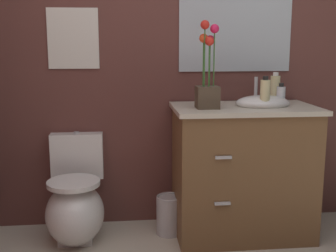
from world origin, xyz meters
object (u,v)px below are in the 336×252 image
object	(u,v)px
flower_vase	(208,82)
wall_mirror	(236,21)
hand_wash_bottle	(281,95)
toilet	(76,205)
trash_bin	(169,214)
lotion_bottle	(275,89)
vanity_cabinet	(243,170)
wall_poster	(73,39)
soap_bottle	(265,93)

from	to	relation	value
flower_vase	wall_mirror	bearing A→B (deg)	53.61
flower_vase	hand_wash_bottle	bearing A→B (deg)	10.51
toilet	wall_mirror	distance (m)	1.67
trash_bin	lotion_bottle	bearing A→B (deg)	6.36
lotion_bottle	hand_wash_bottle	size ratio (longest dim) A/B	1.44
toilet	vanity_cabinet	size ratio (longest dim) A/B	0.64
toilet	wall_poster	distance (m)	1.12
toilet	hand_wash_bottle	size ratio (longest dim) A/B	4.72
hand_wash_bottle	trash_bin	distance (m)	1.11
toilet	hand_wash_bottle	world-z (taller)	hand_wash_bottle
wall_mirror	vanity_cabinet	bearing A→B (deg)	-89.49
soap_bottle	lotion_bottle	world-z (taller)	lotion_bottle
toilet	wall_poster	world-z (taller)	wall_poster
wall_poster	wall_mirror	bearing A→B (deg)	0.00
vanity_cabinet	soap_bottle	xyz separation A→B (m)	(0.10, -0.08, 0.53)
vanity_cabinet	flower_vase	size ratio (longest dim) A/B	1.96
soap_bottle	trash_bin	xyz separation A→B (m)	(-0.60, 0.14, -0.85)
wall_poster	wall_mirror	size ratio (longest dim) A/B	0.51
trash_bin	wall_poster	bearing A→B (deg)	159.05
soap_bottle	wall_poster	size ratio (longest dim) A/B	0.50
vanity_cabinet	hand_wash_bottle	distance (m)	0.56
trash_bin	wall_mirror	world-z (taller)	wall_mirror
flower_vase	trash_bin	xyz separation A→B (m)	(-0.23, 0.12, -0.92)
vanity_cabinet	lotion_bottle	size ratio (longest dim) A/B	5.07
soap_bottle	wall_mirror	xyz separation A→B (m)	(-0.11, 0.38, 0.47)
soap_bottle	trash_bin	bearing A→B (deg)	167.25
trash_bin	wall_poster	world-z (taller)	wall_poster
hand_wash_bottle	vanity_cabinet	bearing A→B (deg)	-172.74
vanity_cabinet	wall_poster	xyz separation A→B (m)	(-1.13, 0.29, 0.87)
trash_bin	soap_bottle	bearing A→B (deg)	-12.75
soap_bottle	flower_vase	bearing A→B (deg)	177.14
flower_vase	trash_bin	world-z (taller)	flower_vase
hand_wash_bottle	wall_poster	distance (m)	1.45
flower_vase	trash_bin	size ratio (longest dim) A/B	2.01
hand_wash_bottle	wall_poster	xyz separation A→B (m)	(-1.38, 0.26, 0.37)
soap_bottle	hand_wash_bottle	xyz separation A→B (m)	(0.15, 0.11, -0.03)
soap_bottle	hand_wash_bottle	size ratio (longest dim) A/B	1.38
flower_vase	soap_bottle	distance (m)	0.38
toilet	flower_vase	bearing A→B (deg)	-6.02
vanity_cabinet	hand_wash_bottle	size ratio (longest dim) A/B	7.32
vanity_cabinet	wall_poster	world-z (taller)	wall_poster
flower_vase	wall_poster	size ratio (longest dim) A/B	1.34
lotion_bottle	wall_poster	xyz separation A→B (m)	(-1.37, 0.16, 0.34)
lotion_bottle	trash_bin	bearing A→B (deg)	-173.64
toilet	vanity_cabinet	xyz separation A→B (m)	(1.13, -0.03, 0.21)
vanity_cabinet	soap_bottle	size ratio (longest dim) A/B	5.29
soap_bottle	hand_wash_bottle	distance (m)	0.19
lotion_bottle	wall_mirror	world-z (taller)	wall_mirror
lotion_bottle	vanity_cabinet	bearing A→B (deg)	-151.20
trash_bin	flower_vase	bearing A→B (deg)	-27.09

